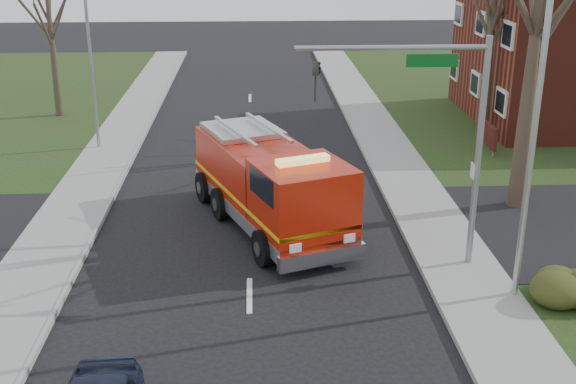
{
  "coord_description": "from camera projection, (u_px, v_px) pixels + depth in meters",
  "views": [
    {
      "loc": [
        0.2,
        -17.59,
        9.57
      ],
      "look_at": [
        1.19,
        2.74,
        2.0
      ],
      "focal_mm": 45.0,
      "sensor_mm": 36.0,
      "label": 1
    }
  ],
  "objects": [
    {
      "name": "streetlight_pole",
      "position": [
        531.0,
        138.0,
        18.06
      ],
      "size": [
        1.48,
        0.16,
        8.4
      ],
      "color": "#B7BABF",
      "rests_on": "ground"
    },
    {
      "name": "sidewalk_left",
      "position": [
        20.0,
        299.0,
        19.48
      ],
      "size": [
        2.4,
        80.0,
        0.15
      ],
      "primitive_type": "cube",
      "color": "gray",
      "rests_on": "ground"
    },
    {
      "name": "ground",
      "position": [
        249.0,
        296.0,
        19.79
      ],
      "size": [
        120.0,
        120.0,
        0.0
      ],
      "primitive_type": "plane",
      "color": "black",
      "rests_on": "ground"
    },
    {
      "name": "health_center_sign",
      "position": [
        489.0,
        135.0,
        31.67
      ],
      "size": [
        0.12,
        2.0,
        1.4
      ],
      "color": "#43120F",
      "rests_on": "ground"
    },
    {
      "name": "utility_pole_far",
      "position": [
        92.0,
        73.0,
        31.36
      ],
      "size": [
        0.14,
        0.14,
        7.0
      ],
      "primitive_type": "cylinder",
      "color": "gray",
      "rests_on": "ground"
    },
    {
      "name": "fire_engine",
      "position": [
        271.0,
        187.0,
        23.79
      ],
      "size": [
        5.35,
        8.34,
        3.18
      ],
      "rotation": [
        0.0,
        0.0,
        0.37
      ],
      "color": "#AE1908",
      "rests_on": "ground"
    },
    {
      "name": "traffic_signal_mast",
      "position": [
        436.0,
        113.0,
        19.79
      ],
      "size": [
        5.29,
        0.18,
        6.8
      ],
      "color": "gray",
      "rests_on": "ground"
    },
    {
      "name": "sidewalk_right",
      "position": [
        472.0,
        288.0,
        20.05
      ],
      "size": [
        2.4,
        80.0,
        0.15
      ],
      "primitive_type": "cube",
      "color": "gray",
      "rests_on": "ground"
    },
    {
      "name": "bare_tree_left",
      "position": [
        48.0,
        9.0,
        36.12
      ],
      "size": [
        4.5,
        4.5,
        9.0
      ],
      "color": "#31271D",
      "rests_on": "ground"
    }
  ]
}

